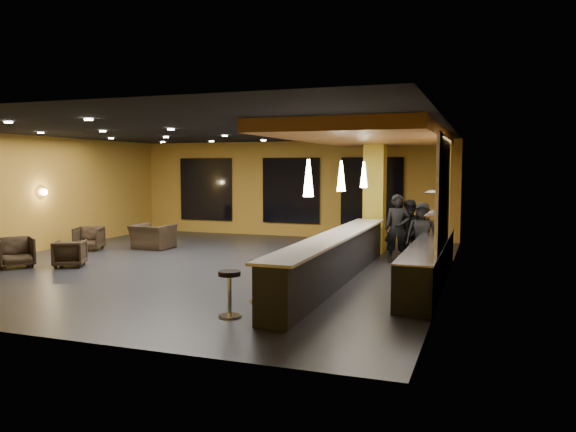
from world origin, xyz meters
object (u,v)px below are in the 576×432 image
(prep_counter, at_px, (429,264))
(pendant_0, at_px, (308,178))
(bar_stool_5, at_px, (331,245))
(bar_counter, at_px, (335,259))
(bar_stool_1, at_px, (259,276))
(bar_stool_3, at_px, (308,255))
(bar_stool_4, at_px, (311,250))
(staff_b, at_px, (411,231))
(armchair_d, at_px, (152,237))
(armchair_b, at_px, (70,253))
(bar_stool_6, at_px, (341,238))
(pendant_1, at_px, (341,176))
(pendant_2, at_px, (364,175))
(staff_a, at_px, (397,229))
(bar_stool_2, at_px, (290,267))
(column, at_px, (375,194))
(bar_stool_0, at_px, (230,288))
(armchair_a, at_px, (16,252))
(armchair_c, at_px, (89,238))
(staff_c, at_px, (422,234))

(prep_counter, height_order, pendant_0, pendant_0)
(bar_stool_5, bearing_deg, prep_counter, -31.49)
(bar_counter, distance_m, bar_stool_1, 2.55)
(bar_stool_3, height_order, bar_stool_4, bar_stool_3)
(staff_b, bearing_deg, armchair_d, -166.31)
(armchair_b, xyz_separation_m, bar_stool_4, (5.97, 1.70, 0.15))
(bar_stool_3, height_order, bar_stool_6, bar_stool_3)
(pendant_1, distance_m, bar_stool_3, 1.96)
(armchair_b, relative_size, armchair_d, 0.64)
(pendant_2, relative_size, bar_stool_5, 0.89)
(staff_b, relative_size, armchair_d, 1.43)
(pendant_2, bearing_deg, bar_stool_6, 148.05)
(staff_a, height_order, bar_stool_2, staff_a)
(pendant_1, distance_m, bar_stool_1, 3.54)
(armchair_b, height_order, bar_stool_2, bar_stool_2)
(prep_counter, bearing_deg, pendant_0, -128.66)
(column, distance_m, bar_stool_5, 2.84)
(staff_b, height_order, armchair_d, staff_b)
(armchair_d, relative_size, bar_stool_0, 1.48)
(armchair_a, bearing_deg, pendant_1, -42.74)
(prep_counter, bearing_deg, armchair_b, -173.76)
(bar_stool_2, xyz_separation_m, bar_stool_6, (-0.06, 4.54, 0.08))
(staff_a, distance_m, bar_stool_2, 4.31)
(staff_b, distance_m, armchair_a, 10.27)
(armchair_a, bearing_deg, bar_stool_3, -45.00)
(staff_a, bearing_deg, bar_stool_1, -114.94)
(pendant_2, relative_size, bar_stool_4, 0.91)
(prep_counter, distance_m, armchair_c, 10.48)
(staff_c, xyz_separation_m, bar_stool_5, (-2.27, -0.63, -0.32))
(bar_stool_1, bearing_deg, bar_stool_4, 91.58)
(bar_stool_3, bearing_deg, column, 81.79)
(staff_a, bearing_deg, bar_stool_3, -125.94)
(pendant_0, xyz_separation_m, armchair_a, (-8.13, 0.98, -1.97))
(bar_counter, height_order, bar_stool_3, bar_counter)
(pendant_0, distance_m, pendant_1, 2.50)
(bar_stool_4, xyz_separation_m, bar_stool_5, (0.26, 0.91, 0.01))
(bar_counter, xyz_separation_m, staff_c, (1.60, 2.77, 0.32))
(pendant_1, relative_size, bar_stool_6, 0.82)
(staff_c, xyz_separation_m, armchair_a, (-9.73, -3.79, -0.44))
(prep_counter, xyz_separation_m, bar_stool_3, (-2.65, -0.42, 0.13))
(staff_a, height_order, bar_stool_4, staff_a)
(bar_stool_0, bearing_deg, staff_b, 71.68)
(pendant_0, height_order, staff_b, pendant_0)
(bar_counter, bearing_deg, armchair_d, 156.06)
(staff_b, distance_m, armchair_d, 7.96)
(bar_stool_0, relative_size, bar_stool_2, 1.10)
(prep_counter, height_order, bar_stool_2, prep_counter)
(bar_counter, relative_size, staff_c, 4.86)
(staff_a, bearing_deg, column, 112.46)
(staff_b, xyz_separation_m, bar_stool_5, (-1.94, -0.96, -0.34))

